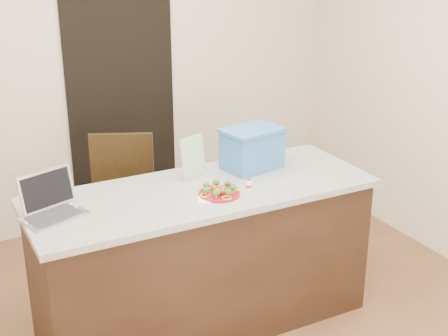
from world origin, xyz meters
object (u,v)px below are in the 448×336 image
plate (219,193)px  yogurt_bottle (249,185)px  chair (129,196)px  laptop (51,203)px  blue_box (252,148)px  island (203,257)px  napkin (210,197)px

plate → yogurt_bottle: size_ratio=3.48×
chair → yogurt_bottle: bearing=-43.8°
chair → laptop: bearing=-107.1°
yogurt_bottle → blue_box: size_ratio=0.17×
yogurt_bottle → blue_box: 0.37m
laptop → blue_box: 1.30m
island → plate: bearing=-71.0°
plate → island: bearing=109.0°
yogurt_bottle → napkin: bearing=-179.4°
laptop → plate: bearing=-31.0°
blue_box → plate: bearing=-152.7°
island → laptop: (-0.87, 0.06, 0.52)m
chair → plate: bearing=-53.6°
yogurt_bottle → laptop: 1.12m
napkin → blue_box: bearing=34.2°
laptop → blue_box: (1.30, 0.10, 0.07)m
napkin → plate: bearing=11.4°
plate → blue_box: size_ratio=0.59×
island → laptop: 1.01m
yogurt_bottle → laptop: bearing=169.7°
yogurt_bottle → blue_box: (0.19, 0.30, 0.10)m
napkin → chair: bearing=98.6°
blue_box → chair: size_ratio=0.40×
napkin → blue_box: size_ratio=0.35×
plate → napkin: bearing=-168.6°
island → blue_box: (0.43, 0.16, 0.59)m
laptop → blue_box: size_ratio=0.92×
napkin → yogurt_bottle: bearing=0.6°
island → yogurt_bottle: bearing=-30.8°
yogurt_bottle → blue_box: blue_box is taller
laptop → napkin: bearing=-32.7°
napkin → chair: 1.07m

